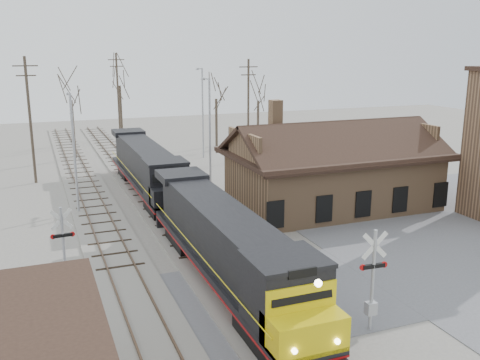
{
  "coord_description": "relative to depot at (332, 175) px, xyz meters",
  "views": [
    {
      "loc": [
        -8.23,
        -21.07,
        11.43
      ],
      "look_at": [
        3.52,
        9.0,
        3.48
      ],
      "focal_mm": 40.0,
      "sensor_mm": 36.0,
      "label": 1
    }
  ],
  "objects": [
    {
      "name": "ground",
      "position": [
        -11.99,
        -12.0,
        -2.41
      ],
      "size": [
        140.0,
        140.0,
        0.0
      ],
      "primitive_type": "plane",
      "color": "gray",
      "rests_on": "ground"
    },
    {
      "name": "road",
      "position": [
        -11.99,
        -12.0,
        -2.39
      ],
      "size": [
        60.0,
        9.0,
        0.03
      ],
      "primitive_type": "cube",
      "color": "#5C5C61",
      "rests_on": "ground"
    },
    {
      "name": "parking_lot",
      "position": [
        6.01,
        -8.0,
        -2.39
      ],
      "size": [
        22.0,
        26.0,
        0.03
      ],
      "primitive_type": "cube",
      "color": "#5C5C61",
      "rests_on": "ground"
    },
    {
      "name": "track_main",
      "position": [
        -11.99,
        3.0,
        -2.34
      ],
      "size": [
        3.4,
        90.0,
        0.24
      ],
      "color": "gray",
      "rests_on": "ground"
    },
    {
      "name": "track_siding",
      "position": [
        -16.49,
        3.0,
        -2.34
      ],
      "size": [
        3.4,
        90.0,
        0.24
      ],
      "color": "gray",
      "rests_on": "ground"
    },
    {
      "name": "depot",
      "position": [
        0.0,
        0.0,
        0.0
      ],
      "size": [
        15.2,
        9.31,
        7.9
      ],
      "color": "#956F4D",
      "rests_on": "ground"
    },
    {
      "name": "locomotive_lead",
      "position": [
        -11.99,
        -10.49,
        -0.26
      ],
      "size": [
        2.75,
        18.42,
        4.08
      ],
      "color": "black",
      "rests_on": "ground"
    },
    {
      "name": "locomotive_trailing",
      "position": [
        -11.99,
        8.21,
        -0.26
      ],
      "size": [
        2.75,
        18.42,
        3.87
      ],
      "color": "black",
      "rests_on": "ground"
    },
    {
      "name": "crossbuck_near",
      "position": [
        -7.83,
        -16.25,
        -0.36
      ],
      "size": [
        1.26,
        0.33,
        4.41
      ],
      "rotation": [
        0.0,
        0.0,
        -0.06
      ],
      "color": "#A5A8AD",
      "rests_on": "ground"
    },
    {
      "name": "crossbuck_far",
      "position": [
        -19.32,
        -7.15,
        -0.5
      ],
      "size": [
        1.16,
        0.3,
        4.06
      ],
      "rotation": [
        0.0,
        0.0,
        3.21
      ],
      "color": "#A5A8AD",
      "rests_on": "ground"
    },
    {
      "name": "streetlight_a",
      "position": [
        -17.66,
        5.5,
        2.37
      ],
      "size": [
        0.25,
        2.04,
        8.5
      ],
      "color": "#A5A8AD",
      "rests_on": "ground"
    },
    {
      "name": "streetlight_b",
      "position": [
        -6.4,
        9.36,
        2.69
      ],
      "size": [
        0.25,
        2.04,
        9.11
      ],
      "color": "#A5A8AD",
      "rests_on": "ground"
    },
    {
      "name": "streetlight_c",
      "position": [
        -3.29,
        21.22,
        2.89
      ],
      "size": [
        0.25,
        2.04,
        9.51
      ],
      "color": "#A5A8AD",
      "rests_on": "ground"
    },
    {
      "name": "utility_pole_a",
      "position": [
        -20.36,
        15.78,
        3.25
      ],
      "size": [
        2.0,
        0.24,
        10.85
      ],
      "color": "#382D23",
      "rests_on": "ground"
    },
    {
      "name": "utility_pole_b",
      "position": [
        -9.93,
        35.06,
        3.29
      ],
      "size": [
        2.0,
        0.24,
        10.93
      ],
      "color": "#382D23",
      "rests_on": "ground"
    },
    {
      "name": "utility_pole_c",
      "position": [
        0.88,
        18.54,
        3.04
      ],
      "size": [
        2.0,
        0.24,
        10.43
      ],
      "color": "#382D23",
      "rests_on": "ground"
    },
    {
      "name": "tree_b",
      "position": [
        -16.26,
        25.32,
        4.87
      ],
      "size": [
        4.18,
        4.18,
        10.23
      ],
      "color": "#382D23",
      "rests_on": "ground"
    },
    {
      "name": "tree_c",
      "position": [
        -9.28,
        37.62,
        5.52
      ],
      "size": [
        4.54,
        4.54,
        11.13
      ],
      "color": "#382D23",
      "rests_on": "ground"
    },
    {
      "name": "tree_d",
      "position": [
        0.34,
        27.29,
        4.18
      ],
      "size": [
        3.78,
        3.78,
        9.27
      ],
      "color": "#382D23",
      "rests_on": "ground"
    },
    {
      "name": "tree_e",
      "position": [
        5.92,
        27.66,
        3.67
      ],
      "size": [
        3.49,
        3.49,
        8.55
      ],
      "color": "#382D23",
      "rests_on": "ground"
    }
  ]
}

